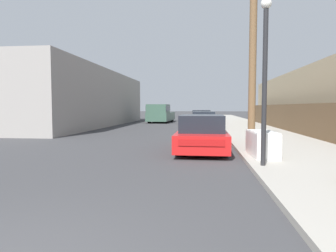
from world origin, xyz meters
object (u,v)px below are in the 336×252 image
Objects in this scene: car_parked_mid at (203,121)px; utility_pole at (253,52)px; discarded_fridge at (262,144)px; car_parked_far at (202,118)px; pickup_truck at (160,114)px; street_lamp at (265,68)px; parked_sports_car_red at (202,134)px.

car_parked_mid is 0.60× the size of utility_pole.
car_parked_mid is (-1.70, 12.01, 0.11)m from discarded_fridge.
pickup_truck is at bearing 152.45° from car_parked_far.
car_parked_mid is 1.05× the size of street_lamp.
parked_sports_car_red is at bearing 105.07° from pickup_truck.
discarded_fridge is 2.55m from street_lamp.
car_parked_far is (-1.80, 18.53, 0.12)m from discarded_fridge.
car_parked_far is at bearing 94.39° from street_lamp.
utility_pole is at bearing 112.46° from pickup_truck.
car_parked_far is (-0.00, 16.76, 0.02)m from parked_sports_car_red.
pickup_truck is at bearing 103.44° from discarded_fridge.
street_lamp reaches higher than discarded_fridge.
car_parked_mid is 0.72× the size of pickup_truck.
car_parked_far is at bearing 92.97° from discarded_fridge.
parked_sports_car_red and car_parked_far have the same top height.
utility_pole reaches higher than parked_sports_car_red.
car_parked_mid reaches higher than discarded_fridge.
street_lamp is (-0.52, -5.10, -1.29)m from utility_pole.
car_parked_mid is at bearing -85.54° from car_parked_far.
pickup_truck is 18.84m from utility_pole.
parked_sports_car_red is at bearing -91.50° from car_parked_mid.
pickup_truck is (-4.26, 19.34, 0.32)m from parked_sports_car_red.
discarded_fridge is 0.28× the size of pickup_truck.
discarded_fridge is at bearing -44.10° from parked_sports_car_red.
street_lamp is at bearing -84.91° from car_parked_mid.
utility_pole reaches higher than car_parked_far.
pickup_truck is at bearing 114.61° from car_parked_mid.
pickup_truck is at bearing 102.94° from parked_sports_car_red.
car_parked_mid is 9.23m from utility_pole.
parked_sports_car_red is (-1.79, 1.77, 0.10)m from discarded_fridge.
pickup_truck reaches higher than car_parked_mid.
car_parked_mid is 13.74m from street_lamp.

